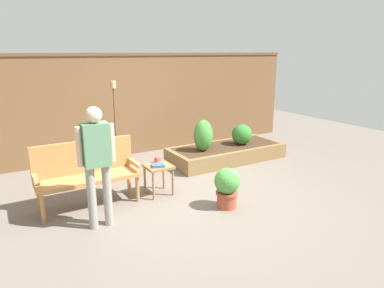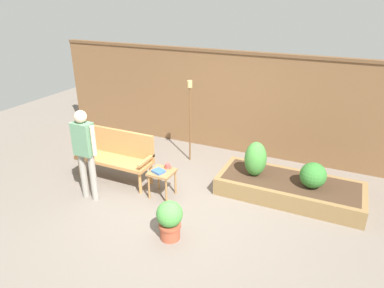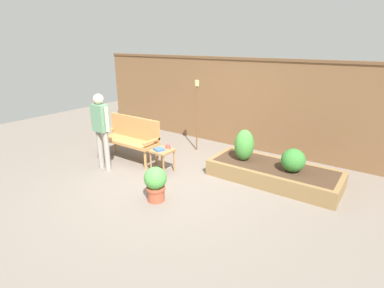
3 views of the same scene
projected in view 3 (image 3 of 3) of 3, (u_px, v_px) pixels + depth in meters
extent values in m
plane|color=#70665B|center=(169.00, 181.00, 5.65)|extent=(14.00, 14.00, 0.00)
cube|color=brown|center=(235.00, 104.00, 7.32)|extent=(8.40, 0.10, 2.10)
cube|color=brown|center=(237.00, 58.00, 6.96)|extent=(8.40, 0.14, 0.06)
cylinder|color=#B77F47|center=(157.00, 155.00, 6.40)|extent=(0.06, 0.06, 0.40)
cylinder|color=#B77F47|center=(145.00, 160.00, 6.12)|extent=(0.06, 0.06, 0.40)
cylinder|color=#B77F47|center=(115.00, 143.00, 7.12)|extent=(0.06, 0.06, 0.40)
cylinder|color=#B77F47|center=(103.00, 148.00, 6.84)|extent=(0.06, 0.06, 0.40)
cube|color=#B77F47|center=(128.00, 141.00, 6.55)|extent=(1.44, 0.48, 0.06)
cube|color=#B77F47|center=(135.00, 127.00, 6.62)|extent=(1.44, 0.06, 0.48)
cube|color=#B77F47|center=(107.00, 130.00, 6.88)|extent=(0.06, 0.48, 0.04)
cube|color=#B77F47|center=(152.00, 141.00, 6.13)|extent=(0.06, 0.48, 0.04)
cylinder|color=#9E7042|center=(174.00, 161.00, 6.01)|extent=(0.04, 0.04, 0.44)
cylinder|color=#9E7042|center=(164.00, 166.00, 5.75)|extent=(0.04, 0.04, 0.44)
cylinder|color=#9E7042|center=(162.00, 158.00, 6.19)|extent=(0.04, 0.04, 0.44)
cylinder|color=#9E7042|center=(151.00, 163.00, 5.93)|extent=(0.04, 0.04, 0.44)
cube|color=#9E7042|center=(162.00, 151.00, 5.89)|extent=(0.40, 0.40, 0.04)
cylinder|color=#CC4C47|center=(168.00, 146.00, 5.95)|extent=(0.09, 0.09, 0.09)
torus|color=#CC4C47|center=(170.00, 147.00, 5.93)|extent=(0.06, 0.01, 0.06)
cube|color=#38609E|center=(159.00, 149.00, 5.85)|extent=(0.23, 0.22, 0.04)
cylinder|color=#A84C33|center=(156.00, 195.00, 4.94)|extent=(0.28, 0.28, 0.20)
cylinder|color=#A84C33|center=(156.00, 188.00, 4.90)|extent=(0.32, 0.32, 0.04)
sphere|color=#4C9942|center=(155.00, 178.00, 4.84)|extent=(0.37, 0.37, 0.37)
cube|color=olive|center=(264.00, 182.00, 5.28)|extent=(2.40, 0.09, 0.30)
cube|color=olive|center=(282.00, 165.00, 5.98)|extent=(2.40, 0.09, 0.30)
cube|color=olive|center=(220.00, 160.00, 6.25)|extent=(0.09, 0.82, 0.30)
cube|color=olive|center=(340.00, 190.00, 5.00)|extent=(0.09, 0.82, 0.30)
cube|color=#422D1E|center=(273.00, 173.00, 5.63)|extent=(2.22, 0.82, 0.30)
cylinder|color=brown|center=(243.00, 158.00, 5.86)|extent=(0.04, 0.04, 0.06)
ellipsoid|color=#428938|center=(244.00, 145.00, 5.77)|extent=(0.37, 0.37, 0.62)
cylinder|color=brown|center=(292.00, 170.00, 5.34)|extent=(0.04, 0.04, 0.06)
sphere|color=#33752D|center=(293.00, 160.00, 5.28)|extent=(0.42, 0.42, 0.42)
cylinder|color=brown|center=(197.00, 119.00, 7.03)|extent=(0.03, 0.03, 1.55)
cylinder|color=tan|center=(197.00, 83.00, 6.76)|extent=(0.10, 0.10, 0.13)
cylinder|color=gray|center=(107.00, 151.00, 6.00)|extent=(0.11, 0.11, 0.82)
cylinder|color=gray|center=(100.00, 149.00, 6.11)|extent=(0.11, 0.11, 0.82)
cube|color=#5B8966|center=(100.00, 118.00, 5.84)|extent=(0.32, 0.20, 0.54)
cylinder|color=beige|center=(107.00, 119.00, 5.73)|extent=(0.07, 0.07, 0.49)
cylinder|color=beige|center=(94.00, 116.00, 5.95)|extent=(0.07, 0.07, 0.49)
sphere|color=beige|center=(98.00, 99.00, 5.72)|extent=(0.20, 0.20, 0.20)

